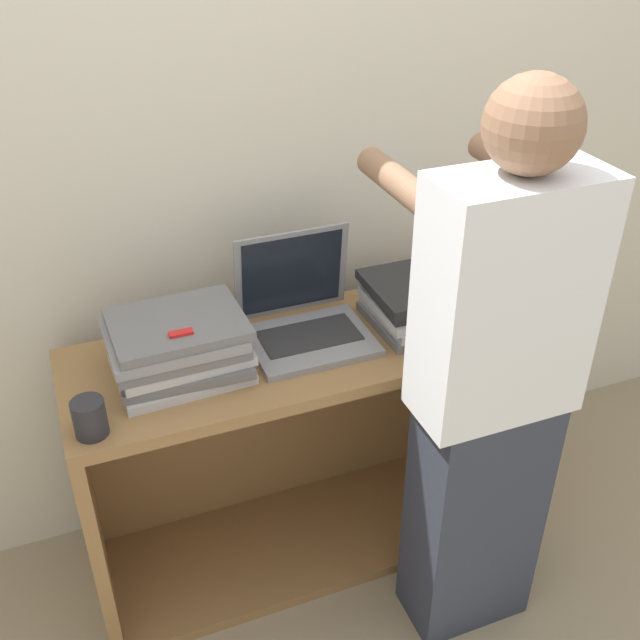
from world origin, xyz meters
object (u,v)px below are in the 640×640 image
object	(u,v)px
laptop_open	(304,318)
person	(490,395)
mug	(90,418)
laptop_stack_right	(429,299)
laptop_stack_left	(178,347)

from	to	relation	value
laptop_open	person	world-z (taller)	person
laptop_open	mug	world-z (taller)	laptop_open
laptop_stack_right	person	xyz separation A→B (m)	(-0.04, -0.40, -0.05)
person	laptop_stack_right	bearing A→B (deg)	84.31
laptop_stack_right	person	distance (m)	0.40
laptop_stack_left	laptop_stack_right	world-z (taller)	laptop_stack_left
laptop_stack_left	laptop_open	bearing A→B (deg)	7.45
person	mug	bearing A→B (deg)	166.16
laptop_stack_right	mug	bearing A→B (deg)	-170.45
laptop_stack_left	mug	bearing A→B (deg)	-145.86
laptop_open	laptop_stack_right	xyz separation A→B (m)	(0.37, -0.05, 0.01)
laptop_open	person	bearing A→B (deg)	-53.89
laptop_stack_left	person	xyz separation A→B (m)	(0.69, -0.40, -0.06)
laptop_stack_right	person	world-z (taller)	person
laptop_open	mug	bearing A→B (deg)	-160.60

